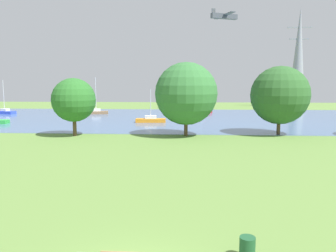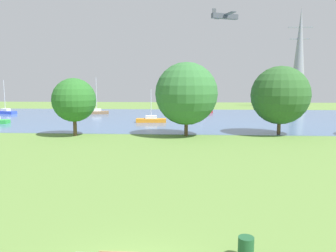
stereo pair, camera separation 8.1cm
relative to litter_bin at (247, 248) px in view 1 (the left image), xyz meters
name	(u,v)px [view 1 (the left image)]	position (x,y,z in m)	size (l,w,h in m)	color
ground_plane	(169,147)	(-3.91, 20.30, -0.40)	(160.00, 160.00, 0.00)	olive
litter_bin	(247,248)	(0.00, 0.00, 0.00)	(0.56, 0.56, 0.80)	#1E512D
water_surface	(178,118)	(-3.91, 48.30, -0.39)	(140.00, 40.00, 0.02)	#4C6C9B
sailboat_brown	(96,112)	(-20.97, 54.71, 0.07)	(5.02, 2.55, 7.53)	brown
sailboat_orange	(151,120)	(-8.07, 40.85, 0.05)	(4.87, 1.73, 5.37)	orange
sailboat_red	(201,111)	(0.81, 59.21, 0.05)	(4.88, 1.77, 5.70)	red
sailboat_blue	(5,112)	(-40.22, 54.13, 0.06)	(5.03, 2.86, 6.98)	blue
tree_east_near	(74,100)	(-15.59, 26.62, 3.88)	(5.17, 5.17, 6.88)	brown
tree_east_far	(186,94)	(-2.32, 27.44, 4.64)	(7.40, 7.40, 8.74)	brown
tree_west_far	(280,95)	(9.06, 29.21, 4.42)	(7.06, 7.06, 8.35)	brown
electricity_pylon	(298,58)	(27.39, 79.03, 12.79)	(6.40, 4.40, 26.35)	gray
light_aircraft	(224,16)	(6.05, 66.25, 21.22)	(6.34, 8.19, 2.10)	#4C5156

